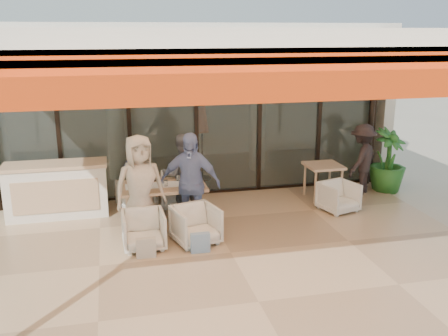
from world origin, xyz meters
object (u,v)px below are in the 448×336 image
object	(u,v)px
chair_far_left	(136,193)
side_table	(323,170)
chair_near_left	(144,228)
diner_periwinkle	(190,183)
diner_grey	(182,175)
side_chair	(339,196)
diner_cream	(140,187)
chair_far_right	(179,188)
potted_palm	(388,160)
dining_table	(162,188)
host_counter	(57,190)
standing_woman	(362,160)
diner_navy	(137,179)
chair_near_right	(196,223)

from	to	relation	value
chair_far_left	side_table	bearing A→B (deg)	154.65
chair_near_left	diner_periwinkle	distance (m)	1.12
chair_near_left	diner_grey	xyz separation A→B (m)	(0.84, 1.40, 0.44)
chair_far_left	chair_near_left	world-z (taller)	chair_near_left
diner_periwinkle	side_chair	bearing A→B (deg)	28.33
diner_cream	side_chair	distance (m)	3.82
chair_far_right	diner_cream	size ratio (longest dim) A/B	0.42
chair_near_left	side_table	world-z (taller)	side_table
diner_grey	potted_palm	world-z (taller)	diner_grey
chair_near_left	diner_periwinkle	bearing A→B (deg)	29.33
dining_table	diner_grey	world-z (taller)	diner_grey
chair_far_left	diner_periwinkle	size ratio (longest dim) A/B	0.37
side_table	host_counter	bearing A→B (deg)	178.13
dining_table	diner_grey	size ratio (longest dim) A/B	0.96
standing_woman	potted_palm	bearing A→B (deg)	146.26
dining_table	chair_near_left	size ratio (longest dim) A/B	2.21
diner_navy	potted_palm	world-z (taller)	diner_navy
chair_far_left	diner_navy	xyz separation A→B (m)	(0.00, -0.50, 0.42)
dining_table	chair_near_right	world-z (taller)	dining_table
chair_far_right	diner_periwinkle	world-z (taller)	diner_periwinkle
diner_cream	potted_palm	distance (m)	5.50
chair_far_right	chair_near_right	xyz separation A→B (m)	(-0.00, -1.90, -0.02)
diner_grey	side_chair	bearing A→B (deg)	175.68
diner_cream	potted_palm	size ratio (longest dim) A/B	1.28
diner_navy	dining_table	bearing A→B (deg)	112.14
diner_grey	diner_periwinkle	xyz separation A→B (m)	(0.00, -0.90, 0.10)
chair_far_right	potted_palm	bearing A→B (deg)	-174.44
potted_palm	dining_table	bearing A→B (deg)	-170.29
chair_far_right	standing_woman	size ratio (longest dim) A/B	0.49
chair_far_left	diner_navy	bearing A→B (deg)	69.30
diner_grey	standing_woman	xyz separation A→B (m)	(3.86, 0.35, -0.02)
chair_far_left	chair_far_right	world-z (taller)	chair_far_right
chair_far_left	chair_far_right	xyz separation A→B (m)	(0.84, 0.00, 0.05)
dining_table	diner_periwinkle	distance (m)	0.65
chair_far_right	chair_near_right	bearing A→B (deg)	96.84
chair_near_left	side_chair	world-z (taller)	chair_near_left
chair_far_left	chair_far_right	distance (m)	0.84
chair_near_left	host_counter	bearing A→B (deg)	127.96
chair_far_right	diner_grey	bearing A→B (deg)	96.84
chair_far_right	standing_woman	xyz separation A→B (m)	(3.86, -0.15, 0.39)
diner_navy	diner_cream	bearing A→B (deg)	69.12
side_table	chair_far_left	bearing A→B (deg)	175.35
chair_near_left	potted_palm	xyz separation A→B (m)	(5.34, 1.80, 0.35)
chair_far_right	side_table	size ratio (longest dim) A/B	0.99
diner_periwinkle	side_chair	size ratio (longest dim) A/B	2.73
host_counter	side_table	distance (m)	5.22
chair_near_left	potted_palm	size ratio (longest dim) A/B	0.49
dining_table	diner_cream	distance (m)	0.64
diner_navy	potted_palm	size ratio (longest dim) A/B	1.08
diner_grey	potted_palm	xyz separation A→B (m)	(4.50, 0.40, -0.09)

